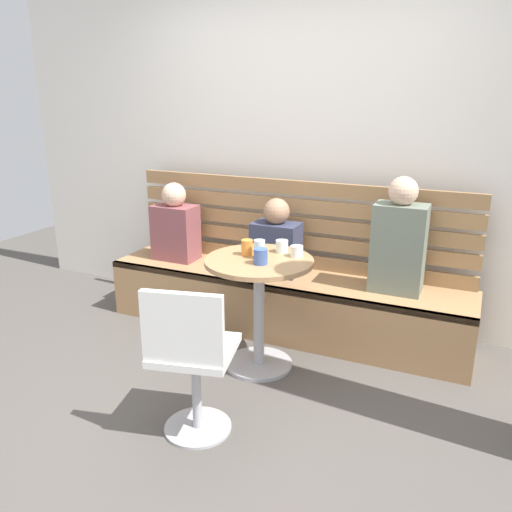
# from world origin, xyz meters

# --- Properties ---
(ground) EXTENTS (8.00, 8.00, 0.00)m
(ground) POSITION_xyz_m (0.00, 0.00, 0.00)
(ground) COLOR #514C47
(back_wall) EXTENTS (5.20, 0.10, 2.90)m
(back_wall) POSITION_xyz_m (0.00, 1.64, 1.45)
(back_wall) COLOR silver
(back_wall) RESTS_ON ground
(booth_bench) EXTENTS (2.70, 0.52, 0.44)m
(booth_bench) POSITION_xyz_m (0.00, 1.20, 0.22)
(booth_bench) COLOR #A87C51
(booth_bench) RESTS_ON ground
(booth_backrest) EXTENTS (2.65, 0.04, 0.66)m
(booth_backrest) POSITION_xyz_m (0.00, 1.44, 0.78)
(booth_backrest) COLOR #9A7249
(booth_backrest) RESTS_ON booth_bench
(cafe_table) EXTENTS (0.68, 0.68, 0.74)m
(cafe_table) POSITION_xyz_m (0.06, 0.64, 0.52)
(cafe_table) COLOR #ADADB2
(cafe_table) RESTS_ON ground
(white_chair) EXTENTS (0.48, 0.48, 0.85)m
(white_chair) POSITION_xyz_m (0.05, -0.17, 0.46)
(white_chair) COLOR #ADADB2
(white_chair) RESTS_ON ground
(person_adult) EXTENTS (0.34, 0.22, 0.78)m
(person_adult) POSITION_xyz_m (0.80, 1.23, 0.79)
(person_adult) COLOR slate
(person_adult) RESTS_ON booth_bench
(person_child_left) EXTENTS (0.34, 0.22, 0.56)m
(person_child_left) POSITION_xyz_m (-0.07, 1.23, 0.68)
(person_child_left) COLOR #333851
(person_child_left) RESTS_ON booth_bench
(person_child_middle) EXTENTS (0.34, 0.22, 0.62)m
(person_child_middle) POSITION_xyz_m (-0.93, 1.22, 0.71)
(person_child_middle) COLOR brown
(person_child_middle) RESTS_ON booth_bench
(cup_glass_short) EXTENTS (0.08, 0.08, 0.08)m
(cup_glass_short) POSITION_xyz_m (0.13, 0.83, 0.78)
(cup_glass_short) COLOR silver
(cup_glass_short) RESTS_ON cafe_table
(cup_tumbler_orange) EXTENTS (0.07, 0.07, 0.10)m
(cup_tumbler_orange) POSITION_xyz_m (-0.04, 0.68, 0.79)
(cup_tumbler_orange) COLOR orange
(cup_tumbler_orange) RESTS_ON cafe_table
(cup_glass_tall) EXTENTS (0.07, 0.07, 0.12)m
(cup_glass_tall) POSITION_xyz_m (0.06, 0.65, 0.80)
(cup_glass_tall) COLOR silver
(cup_glass_tall) RESTS_ON cafe_table
(cup_ceramic_white) EXTENTS (0.08, 0.08, 0.07)m
(cup_ceramic_white) POSITION_xyz_m (0.25, 0.78, 0.78)
(cup_ceramic_white) COLOR white
(cup_ceramic_white) RESTS_ON cafe_table
(cup_mug_blue) EXTENTS (0.08, 0.08, 0.09)m
(cup_mug_blue) POSITION_xyz_m (0.11, 0.56, 0.79)
(cup_mug_blue) COLOR #3D5B9E
(cup_mug_blue) RESTS_ON cafe_table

